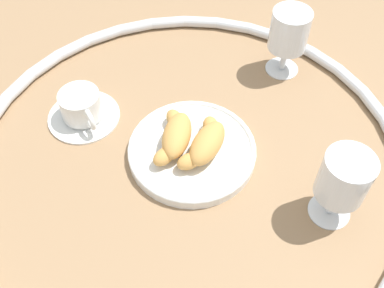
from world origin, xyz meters
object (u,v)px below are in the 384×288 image
object	(u,v)px
coffee_cup_near	(82,108)
juice_glass_left	(344,180)
juice_glass_right	(289,33)
croissant_large	(206,143)
croissant_small	(175,136)
pastry_plate	(192,150)

from	to	relation	value
coffee_cup_near	juice_glass_left	bearing A→B (deg)	-105.61
coffee_cup_near	juice_glass_right	distance (m)	0.42
croissant_large	coffee_cup_near	size ratio (longest dim) A/B	0.97
croissant_small	coffee_cup_near	bearing A→B (deg)	75.96
croissant_small	coffee_cup_near	xyz separation A→B (m)	(0.05, 0.19, -0.02)
coffee_cup_near	juice_glass_left	distance (m)	0.48
pastry_plate	juice_glass_right	xyz separation A→B (m)	(0.25, -0.15, 0.08)
croissant_large	coffee_cup_near	bearing A→B (deg)	77.40
croissant_large	croissant_small	bearing A→B (deg)	82.45
croissant_large	juice_glass_left	bearing A→B (deg)	-108.88
croissant_large	juice_glass_right	xyz separation A→B (m)	(0.25, -0.12, 0.05)
juice_glass_right	coffee_cup_near	bearing A→B (deg)	118.94
croissant_small	juice_glass_left	world-z (taller)	juice_glass_left
croissant_small	juice_glass_left	bearing A→B (deg)	-106.69
coffee_cup_near	juice_glass_right	bearing A→B (deg)	-61.06
pastry_plate	coffee_cup_near	bearing A→B (deg)	76.83
pastry_plate	coffee_cup_near	xyz separation A→B (m)	(0.05, 0.22, 0.01)
croissant_large	juice_glass_right	world-z (taller)	juice_glass_right
pastry_plate	juice_glass_left	size ratio (longest dim) A/B	1.62
coffee_cup_near	juice_glass_right	size ratio (longest dim) A/B	0.97
croissant_large	juice_glass_left	xyz separation A→B (m)	(-0.07, -0.22, 0.05)
juice_glass_left	croissant_small	bearing A→B (deg)	73.31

